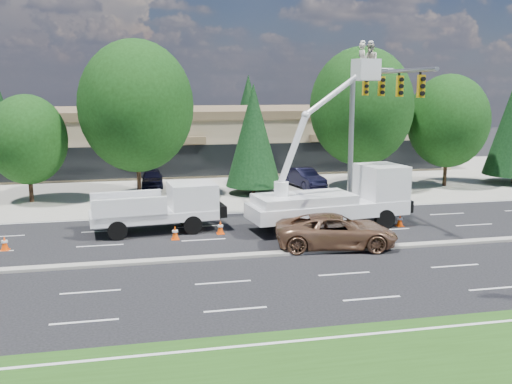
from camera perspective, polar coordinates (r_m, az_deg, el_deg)
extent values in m
plane|color=black|center=(25.57, -4.40, -6.67)|extent=(140.00, 140.00, 0.00)
cube|color=gray|center=(44.98, -7.80, 0.79)|extent=(140.00, 22.00, 0.01)
cube|color=gray|center=(25.56, -4.41, -6.54)|extent=(120.00, 0.55, 0.12)
cube|color=tan|center=(54.55, -8.66, 5.11)|extent=(50.00, 15.00, 5.00)
cube|color=brown|center=(54.37, -8.74, 7.90)|extent=(50.40, 15.40, 0.70)
cube|color=black|center=(47.17, -8.07, 3.07)|extent=(48.00, 0.12, 2.60)
cylinder|color=#332114|center=(40.33, -21.60, 0.66)|extent=(0.28, 0.28, 2.29)
ellipsoid|color=black|center=(39.97, -21.89, 4.88)|extent=(5.09, 5.09, 5.85)
cylinder|color=#332114|center=(39.66, -11.65, 1.88)|extent=(0.28, 0.28, 3.45)
ellipsoid|color=black|center=(39.25, -11.89, 8.40)|extent=(7.67, 7.67, 8.82)
cylinder|color=#332114|center=(40.70, -0.25, 0.42)|extent=(0.26, 0.26, 0.80)
cone|color=black|center=(40.21, -0.25, 5.71)|extent=(3.94, 3.94, 7.19)
cylinder|color=#332114|center=(42.83, 10.30, 2.50)|extent=(0.28, 0.28, 3.37)
ellipsoid|color=black|center=(42.45, 10.49, 8.38)|extent=(7.48, 7.48, 8.60)
cylinder|color=#332114|center=(45.97, 18.40, 2.28)|extent=(0.28, 0.28, 2.75)
ellipsoid|color=black|center=(45.62, 18.66, 6.74)|extent=(6.10, 6.10, 7.02)
cylinder|color=#332114|center=(66.62, -12.68, 4.13)|extent=(0.26, 0.26, 0.80)
cone|color=black|center=(66.26, -12.87, 8.53)|extent=(5.22, 5.22, 9.54)
cylinder|color=#332114|center=(67.90, -0.76, 4.50)|extent=(0.26, 0.26, 0.80)
cone|color=black|center=(67.58, -0.77, 8.19)|extent=(4.51, 4.51, 8.24)
cylinder|color=#332114|center=(71.20, 8.79, 4.66)|extent=(0.26, 0.26, 0.80)
cone|color=black|center=(70.86, 8.91, 9.09)|extent=(5.58, 5.58, 10.19)
cylinder|color=gray|center=(36.05, 9.50, 5.54)|extent=(0.32, 0.32, 9.00)
cylinder|color=gray|center=(31.33, 13.11, 11.64)|extent=(0.20, 10.00, 0.20)
cylinder|color=gray|center=(36.43, 11.64, 11.98)|extent=(2.60, 0.12, 0.12)
cube|color=gold|center=(34.07, 10.90, 10.35)|extent=(0.32, 0.22, 1.05)
cube|color=gold|center=(32.05, 12.44, 10.30)|extent=(0.32, 0.22, 1.05)
cube|color=gold|center=(30.06, 14.19, 10.22)|extent=(0.32, 0.22, 1.05)
cube|color=gold|center=(28.10, 16.18, 10.13)|extent=(0.32, 0.22, 1.05)
cube|color=white|center=(30.36, -10.18, -2.24)|extent=(6.72, 3.02, 0.49)
cube|color=white|center=(30.53, -6.39, -0.61)|extent=(2.61, 2.56, 1.63)
cube|color=black|center=(30.63, -5.10, -0.14)|extent=(0.29, 2.06, 1.09)
cube|color=white|center=(31.12, -12.84, -1.01)|extent=(3.71, 0.69, 1.19)
cube|color=white|center=(29.10, -12.48, -1.78)|extent=(3.71, 0.69, 1.19)
cube|color=white|center=(30.82, 7.19, -1.66)|extent=(8.92, 3.72, 0.76)
cube|color=white|center=(32.18, 12.40, 0.75)|extent=(2.48, 2.81, 2.16)
cube|color=black|center=(32.59, 13.63, 1.11)|extent=(0.37, 2.16, 1.30)
cube|color=white|center=(30.10, 4.82, -0.75)|extent=(5.48, 3.16, 0.54)
cylinder|color=white|center=(29.48, 2.54, 0.21)|extent=(0.76, 0.76, 0.87)
cube|color=white|center=(31.12, 10.94, 11.94)|extent=(1.31, 1.12, 1.17)
imported|color=beige|center=(31.02, 10.58, 12.76)|extent=(0.53, 0.73, 1.87)
imported|color=beige|center=(31.26, 11.36, 12.72)|extent=(0.82, 0.99, 1.87)
ellipsoid|color=white|center=(31.07, 10.64, 14.51)|extent=(0.28, 0.28, 0.19)
ellipsoid|color=white|center=(31.31, 11.42, 14.45)|extent=(0.28, 0.28, 0.19)
cube|color=#FF4B08|center=(29.24, -23.79, -5.32)|extent=(0.40, 0.40, 0.03)
cone|color=#FF4B08|center=(29.16, -23.84, -4.68)|extent=(0.36, 0.36, 0.70)
cylinder|color=white|center=(29.14, -23.85, -4.55)|extent=(0.29, 0.29, 0.10)
cube|color=#FF4B08|center=(28.90, -8.08, -4.68)|extent=(0.40, 0.40, 0.03)
cone|color=#FF4B08|center=(28.82, -8.09, -4.04)|extent=(0.36, 0.36, 0.70)
cylinder|color=white|center=(28.80, -8.10, -3.91)|extent=(0.29, 0.29, 0.10)
cube|color=#FF4B08|center=(29.75, -3.57, -4.16)|extent=(0.40, 0.40, 0.03)
cone|color=#FF4B08|center=(29.66, -3.58, -3.53)|extent=(0.36, 0.36, 0.70)
cylinder|color=white|center=(29.65, -3.58, -3.40)|extent=(0.29, 0.29, 0.10)
cube|color=#FF4B08|center=(31.52, 9.28, -3.43)|extent=(0.40, 0.40, 0.03)
cone|color=#FF4B08|center=(31.44, 9.30, -2.84)|extent=(0.36, 0.36, 0.70)
cylinder|color=white|center=(31.43, 9.30, -2.72)|extent=(0.29, 0.29, 0.10)
cube|color=#FF4B08|center=(32.23, 14.17, -3.31)|extent=(0.40, 0.40, 0.03)
cone|color=#FF4B08|center=(32.15, 14.19, -2.73)|extent=(0.36, 0.36, 0.70)
cylinder|color=white|center=(32.13, 14.20, -2.61)|extent=(0.29, 0.29, 0.10)
imported|color=#895E42|center=(27.32, 8.03, -3.89)|extent=(6.09, 3.56, 1.59)
imported|color=black|center=(44.02, -10.35, 1.38)|extent=(1.73, 4.01, 1.35)
imported|color=black|center=(43.32, 4.84, 1.44)|extent=(2.50, 4.63, 1.45)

